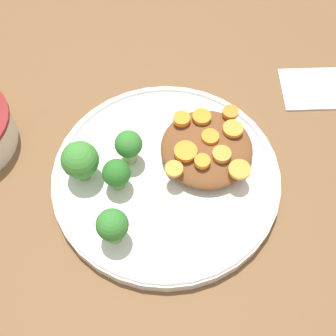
# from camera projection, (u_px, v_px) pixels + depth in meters

# --- Properties ---
(ground_plane) EXTENTS (4.00, 4.00, 0.00)m
(ground_plane) POSITION_uv_depth(u_px,v_px,m) (168.00, 181.00, 0.57)
(ground_plane) COLOR brown
(plate) EXTENTS (0.27, 0.27, 0.02)m
(plate) POSITION_uv_depth(u_px,v_px,m) (168.00, 177.00, 0.56)
(plate) COLOR silver
(plate) RESTS_ON ground_plane
(stew_mound) EXTENTS (0.11, 0.11, 0.03)m
(stew_mound) POSITION_uv_depth(u_px,v_px,m) (209.00, 148.00, 0.56)
(stew_mound) COLOR brown
(stew_mound) RESTS_ON plate
(broccoli_floret_0) EXTENTS (0.03, 0.03, 0.04)m
(broccoli_floret_0) POSITION_uv_depth(u_px,v_px,m) (119.00, 174.00, 0.52)
(broccoli_floret_0) COLOR #759E51
(broccoli_floret_0) RESTS_ON plate
(broccoli_floret_1) EXTENTS (0.04, 0.04, 0.05)m
(broccoli_floret_1) POSITION_uv_depth(u_px,v_px,m) (115.00, 226.00, 0.49)
(broccoli_floret_1) COLOR #759E51
(broccoli_floret_1) RESTS_ON plate
(broccoli_floret_2) EXTENTS (0.04, 0.04, 0.06)m
(broccoli_floret_2) POSITION_uv_depth(u_px,v_px,m) (82.00, 162.00, 0.52)
(broccoli_floret_2) COLOR #759E51
(broccoli_floret_2) RESTS_ON plate
(broccoli_floret_3) EXTENTS (0.03, 0.03, 0.05)m
(broccoli_floret_3) POSITION_uv_depth(u_px,v_px,m) (131.00, 146.00, 0.54)
(broccoli_floret_3) COLOR #7FA85B
(broccoli_floret_3) RESTS_ON plate
(carrot_slice_0) EXTENTS (0.03, 0.03, 0.01)m
(carrot_slice_0) POSITION_uv_depth(u_px,v_px,m) (188.00, 151.00, 0.54)
(carrot_slice_0) COLOR orange
(carrot_slice_0) RESTS_ON stew_mound
(carrot_slice_1) EXTENTS (0.03, 0.03, 0.00)m
(carrot_slice_1) POSITION_uv_depth(u_px,v_px,m) (242.00, 170.00, 0.52)
(carrot_slice_1) COLOR orange
(carrot_slice_1) RESTS_ON stew_mound
(carrot_slice_2) EXTENTS (0.02, 0.02, 0.01)m
(carrot_slice_2) POSITION_uv_depth(u_px,v_px,m) (235.00, 129.00, 0.55)
(carrot_slice_2) COLOR orange
(carrot_slice_2) RESTS_ON stew_mound
(carrot_slice_3) EXTENTS (0.02, 0.02, 0.01)m
(carrot_slice_3) POSITION_uv_depth(u_px,v_px,m) (204.00, 117.00, 0.56)
(carrot_slice_3) COLOR orange
(carrot_slice_3) RESTS_ON stew_mound
(carrot_slice_4) EXTENTS (0.02, 0.02, 0.00)m
(carrot_slice_4) POSITION_uv_depth(u_px,v_px,m) (176.00, 169.00, 0.52)
(carrot_slice_4) COLOR orange
(carrot_slice_4) RESTS_ON stew_mound
(carrot_slice_5) EXTENTS (0.02, 0.02, 0.01)m
(carrot_slice_5) POSITION_uv_depth(u_px,v_px,m) (224.00, 154.00, 0.53)
(carrot_slice_5) COLOR orange
(carrot_slice_5) RESTS_ON stew_mound
(carrot_slice_6) EXTENTS (0.02, 0.02, 0.00)m
(carrot_slice_6) POSITION_uv_depth(u_px,v_px,m) (212.00, 137.00, 0.55)
(carrot_slice_6) COLOR orange
(carrot_slice_6) RESTS_ON stew_mound
(carrot_slice_7) EXTENTS (0.02, 0.02, 0.01)m
(carrot_slice_7) POSITION_uv_depth(u_px,v_px,m) (184.00, 119.00, 0.56)
(carrot_slice_7) COLOR orange
(carrot_slice_7) RESTS_ON stew_mound
(carrot_slice_8) EXTENTS (0.02, 0.02, 0.01)m
(carrot_slice_8) POSITION_uv_depth(u_px,v_px,m) (232.00, 112.00, 0.56)
(carrot_slice_8) COLOR orange
(carrot_slice_8) RESTS_ON stew_mound
(carrot_slice_9) EXTENTS (0.02, 0.02, 0.01)m
(carrot_slice_9) POSITION_uv_depth(u_px,v_px,m) (204.00, 164.00, 0.53)
(carrot_slice_9) COLOR orange
(carrot_slice_9) RESTS_ON stew_mound
(napkin) EXTENTS (0.11, 0.08, 0.01)m
(napkin) POSITION_uv_depth(u_px,v_px,m) (324.00, 88.00, 0.64)
(napkin) COLOR white
(napkin) RESTS_ON ground_plane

